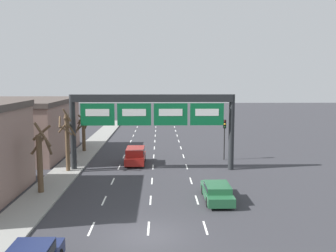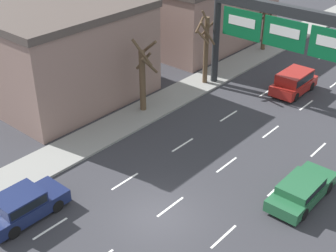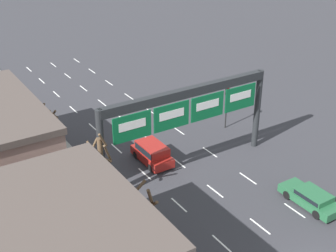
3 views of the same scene
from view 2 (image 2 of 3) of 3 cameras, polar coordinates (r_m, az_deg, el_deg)
The scene contains 12 objects.
ground_plane at distance 23.58m, azimuth -1.31°, elevation -10.99°, with size 220.00×220.00×0.00m, color #333338.
sidewalk_left at distance 28.48m, azimuth -13.37°, elevation -3.69°, with size 2.80×110.00×0.15m.
lane_dashes at distance 33.06m, azimuth 14.58°, elevation 0.97°, with size 6.72×67.00×0.01m.
sign_gantry at distance 32.03m, azimuth 16.95°, elevation 10.46°, with size 15.33×0.70×7.13m.
building_near at distance 35.83m, azimuth -14.24°, elevation 9.35°, with size 12.36×11.10×6.87m.
building_far at distance 46.48m, azimuth 2.48°, elevation 14.45°, with size 12.22×13.84×6.29m.
suv_red at distance 36.46m, azimuth 15.11°, elevation 5.31°, with size 1.95×4.16×1.67m.
car_green at distance 25.13m, azimuth 15.98°, elevation -7.43°, with size 1.85×4.68×1.24m.
car_navy at distance 24.12m, azimuth -17.29°, elevation -9.13°, with size 1.93×4.18×1.46m.
tree_bare_closest at distance 31.70m, azimuth -3.02°, elevation 6.25°, with size 1.71×1.74×5.36m.
tree_bare_second at distance 43.98m, azimuth 11.72°, elevation 12.01°, with size 1.62×1.60×4.34m.
tree_bare_third at distance 35.92m, azimuth 4.64°, elevation 9.76°, with size 1.80×1.81×5.76m.
Camera 2 is at (12.11, -13.14, 15.37)m, focal length 50.00 mm.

